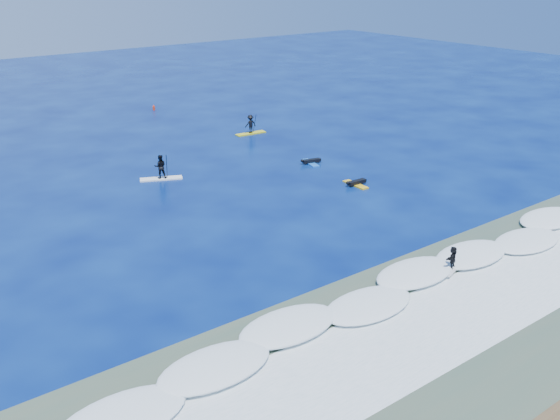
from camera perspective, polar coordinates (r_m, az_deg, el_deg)
ground at (r=37.51m, az=0.28°, el=-1.13°), size 160.00×160.00×0.00m
shallow_water at (r=28.90m, az=17.64°, el=-9.75°), size 90.00×13.00×0.01m
breaking_wave at (r=30.96m, az=11.67°, el=-6.88°), size 40.00×6.00×0.30m
whitewater at (r=29.38m, az=16.06°, el=-9.01°), size 34.00×5.00×0.02m
sup_paddler_center at (r=45.49m, az=-10.87°, el=3.71°), size 3.04×1.92×2.11m
sup_paddler_right at (r=56.90m, az=-2.72°, el=7.74°), size 2.92×0.94×2.01m
prone_paddler_near at (r=43.99m, az=6.94°, el=2.45°), size 1.70×2.16×0.45m
prone_paddler_far at (r=48.49m, az=2.82°, el=4.44°), size 1.67×2.19×0.44m
wave_surfer at (r=32.49m, az=15.50°, el=-4.36°), size 1.81×0.99×1.27m
marker_buoy at (r=67.60m, az=-11.46°, el=9.16°), size 0.27×0.27×0.64m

